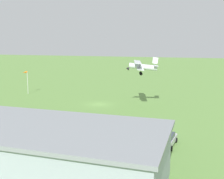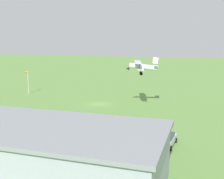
# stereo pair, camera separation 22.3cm
# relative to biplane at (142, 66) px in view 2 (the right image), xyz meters

# --- Properties ---
(ground_plane) EXTENTS (400.00, 400.00, 0.00)m
(ground_plane) POSITION_rel_biplane_xyz_m (9.04, 1.31, -8.43)
(ground_plane) COLOR #608C42
(biplane) EXTENTS (6.90, 9.39, 3.72)m
(biplane) POSITION_rel_biplane_xyz_m (0.00, 0.00, 0.00)
(biplane) COLOR silver
(car_silver) EXTENTS (2.40, 4.85, 1.56)m
(car_silver) POSITION_rel_biplane_xyz_m (-8.33, 21.68, -7.61)
(car_silver) COLOR #B7B7BC
(car_silver) RESTS_ON ground_plane
(person_watching_takeoff) EXTENTS (0.51, 0.51, 1.76)m
(person_watching_takeoff) POSITION_rel_biplane_xyz_m (-3.13, 19.27, -7.55)
(person_watching_takeoff) COLOR #72338C
(person_watching_takeoff) RESTS_ON ground_plane
(windsock) EXTENTS (1.26, 1.43, 5.96)m
(windsock) POSITION_rel_biplane_xyz_m (31.91, -4.62, -3.18)
(windsock) COLOR silver
(windsock) RESTS_ON ground_plane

